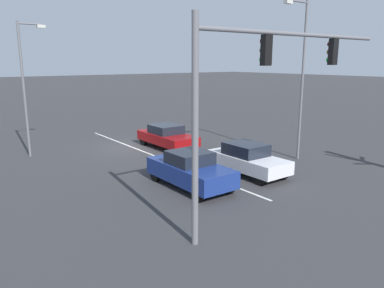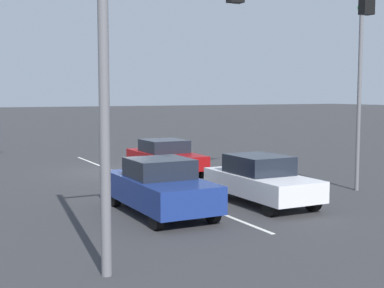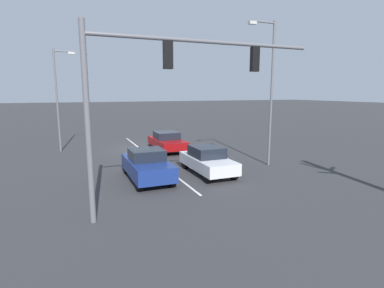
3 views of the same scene
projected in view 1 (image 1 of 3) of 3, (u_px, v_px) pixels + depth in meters
ground_plane at (132, 147)px, 24.06m from camera, size 240.00×240.00×0.00m
lane_stripe_left_divider at (155, 156)px, 21.79m from camera, size 0.12×17.81×0.01m
car_silver_leftlane_front at (247, 159)px, 18.21m from camera, size 1.77×4.23×1.51m
car_navy_midlane_front at (190, 170)px, 16.32m from camera, size 1.89×4.31×1.59m
car_maroon_leftlane_second at (167, 136)px, 23.69m from camera, size 1.91×4.45×1.46m
traffic_signal_gantry at (260, 79)px, 11.81m from camera, size 8.92×0.37×6.75m
street_lamp_right_shoulder at (26, 81)px, 20.89m from camera, size 1.51×0.24×7.55m
street_lamp_left_shoulder at (301, 72)px, 20.04m from camera, size 1.80×0.24×8.52m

